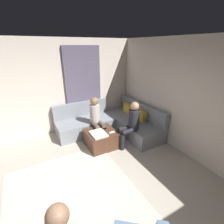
# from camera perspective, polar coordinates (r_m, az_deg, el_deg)

# --- Properties ---
(ground_plane) EXTENTS (6.00, 6.00, 0.10)m
(ground_plane) POSITION_cam_1_polar(r_m,az_deg,el_deg) (3.18, -13.64, -31.72)
(ground_plane) COLOR #B2A899
(wall_back) EXTENTS (6.00, 0.12, 2.70)m
(wall_back) POSITION_cam_1_polar(r_m,az_deg,el_deg) (3.93, 29.53, 2.34)
(wall_back) COLOR beige
(wall_back) RESTS_ON ground_plane
(wall_left) EXTENTS (0.12, 6.00, 2.70)m
(wall_left) POSITION_cam_1_polar(r_m,az_deg,el_deg) (4.97, -24.69, 6.92)
(wall_left) COLOR beige
(wall_left) RESTS_ON ground_plane
(curtain_panel) EXTENTS (0.06, 1.10, 2.50)m
(curtain_panel) POSITION_cam_1_polar(r_m,az_deg,el_deg) (5.14, -9.88, 7.96)
(curtain_panel) COLOR #595166
(curtain_panel) RESTS_ON ground_plane
(area_rug) EXTENTS (2.60, 2.20, 0.01)m
(area_rug) POSITION_cam_1_polar(r_m,az_deg,el_deg) (3.28, -12.95, -28.01)
(area_rug) COLOR beige
(area_rug) RESTS_ON ground_plane
(sectional_couch) EXTENTS (2.10, 2.55, 0.87)m
(sectional_couch) POSITION_cam_1_polar(r_m,az_deg,el_deg) (5.04, -0.01, -3.77)
(sectional_couch) COLOR gray
(sectional_couch) RESTS_ON ground_plane
(ottoman) EXTENTS (0.76, 0.76, 0.42)m
(ottoman) POSITION_cam_1_polar(r_m,az_deg,el_deg) (4.38, -3.76, -9.27)
(ottoman) COLOR #4C2D1E
(ottoman) RESTS_ON ground_plane
(folded_blanket) EXTENTS (0.44, 0.36, 0.04)m
(folded_blanket) POSITION_cam_1_polar(r_m,az_deg,el_deg) (4.14, -4.75, -7.60)
(folded_blanket) COLOR white
(folded_blanket) RESTS_ON ottoman
(coffee_mug) EXTENTS (0.08, 0.08, 0.10)m
(coffee_mug) POSITION_cam_1_polar(r_m,az_deg,el_deg) (4.49, -2.97, -4.60)
(coffee_mug) COLOR #334C72
(coffee_mug) RESTS_ON ottoman
(game_remote) EXTENTS (0.05, 0.15, 0.02)m
(game_remote) POSITION_cam_1_polar(r_m,az_deg,el_deg) (4.21, -0.05, -7.08)
(game_remote) COLOR white
(game_remote) RESTS_ON ottoman
(person_on_couch_back) EXTENTS (0.30, 0.60, 1.20)m
(person_on_couch_back) POSITION_cam_1_polar(r_m,az_deg,el_deg) (4.22, 6.56, -3.68)
(person_on_couch_back) COLOR black
(person_on_couch_back) RESTS_ON ground_plane
(person_on_couch_side) EXTENTS (0.60, 0.30, 1.20)m
(person_on_couch_side) POSITION_cam_1_polar(r_m,az_deg,el_deg) (4.53, -5.51, -1.74)
(person_on_couch_side) COLOR brown
(person_on_couch_side) RESTS_ON ground_plane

